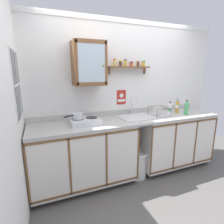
% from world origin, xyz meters
% --- Properties ---
extents(floor, '(6.03, 6.03, 0.00)m').
position_xyz_m(floor, '(0.00, 0.00, 0.00)').
color(floor, '#565451').
rests_on(floor, ground).
extents(back_wall, '(3.63, 0.07, 2.47)m').
position_xyz_m(back_wall, '(0.00, 0.68, 1.24)').
color(back_wall, white).
rests_on(back_wall, ground).
extents(side_wall_left, '(0.05, 3.45, 2.47)m').
position_xyz_m(side_wall_left, '(-1.54, -0.27, 1.23)').
color(side_wall_left, white).
rests_on(side_wall_left, ground).
extents(lower_cabinet_run, '(1.48, 0.65, 0.92)m').
position_xyz_m(lower_cabinet_run, '(-0.76, 0.33, 0.47)').
color(lower_cabinet_run, black).
rests_on(lower_cabinet_run, ground).
extents(lower_cabinet_run_right, '(1.33, 0.65, 0.92)m').
position_xyz_m(lower_cabinet_run_right, '(0.84, 0.33, 0.47)').
color(lower_cabinet_run_right, black).
rests_on(lower_cabinet_run_right, ground).
extents(countertop, '(2.99, 0.67, 0.03)m').
position_xyz_m(countertop, '(0.00, 0.33, 0.94)').
color(countertop, '#B2B2AD').
rests_on(countertop, lower_cabinet_run).
extents(backsplash, '(2.99, 0.02, 0.08)m').
position_xyz_m(backsplash, '(0.00, 0.64, 0.99)').
color(backsplash, '#B2B2AD').
rests_on(backsplash, countertop).
extents(sink, '(0.52, 0.45, 0.44)m').
position_xyz_m(sink, '(0.12, 0.37, 0.93)').
color(sink, silver).
rests_on(sink, countertop).
extents(hot_plate_stove, '(0.42, 0.34, 0.08)m').
position_xyz_m(hot_plate_stove, '(-0.72, 0.32, 0.99)').
color(hot_plate_stove, silver).
rests_on(hot_plate_stove, countertop).
extents(saucepan, '(0.28, 0.20, 0.08)m').
position_xyz_m(saucepan, '(-0.83, 0.34, 1.07)').
color(saucepan, silver).
rests_on(saucepan, hot_plate_stove).
extents(bottle_juice_amber_0, '(0.06, 0.06, 0.24)m').
position_xyz_m(bottle_juice_amber_0, '(0.94, 0.38, 1.07)').
color(bottle_juice_amber_0, gold).
rests_on(bottle_juice_amber_0, countertop).
extents(bottle_opaque_white_1, '(0.07, 0.07, 0.23)m').
position_xyz_m(bottle_opaque_white_1, '(0.70, 0.28, 1.06)').
color(bottle_opaque_white_1, white).
rests_on(bottle_opaque_white_1, countertop).
extents(bottle_soda_green_2, '(0.07, 0.07, 0.25)m').
position_xyz_m(bottle_soda_green_2, '(1.00, 0.21, 1.06)').
color(bottle_soda_green_2, '#4CB266').
rests_on(bottle_soda_green_2, countertop).
extents(dish_rack, '(0.30, 0.27, 0.17)m').
position_xyz_m(dish_rack, '(0.51, 0.31, 0.99)').
color(dish_rack, '#B2B2B7').
rests_on(dish_rack, countertop).
extents(wall_cabinet, '(0.45, 0.34, 0.61)m').
position_xyz_m(wall_cabinet, '(-0.60, 0.49, 1.78)').
color(wall_cabinet, brown).
extents(spice_shelf, '(0.70, 0.14, 0.23)m').
position_xyz_m(spice_shelf, '(0.09, 0.58, 1.75)').
color(spice_shelf, brown).
extents(warning_sign, '(0.16, 0.01, 0.24)m').
position_xyz_m(warning_sign, '(-0.02, 0.65, 1.24)').
color(warning_sign, '#B2261E').
extents(window, '(0.03, 0.58, 0.76)m').
position_xyz_m(window, '(-1.51, 0.19, 1.53)').
color(window, '#262D38').
extents(trash_bin, '(0.32, 0.32, 0.43)m').
position_xyz_m(trash_bin, '(0.08, 0.21, 0.22)').
color(trash_bin, silver).
rests_on(trash_bin, ground).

